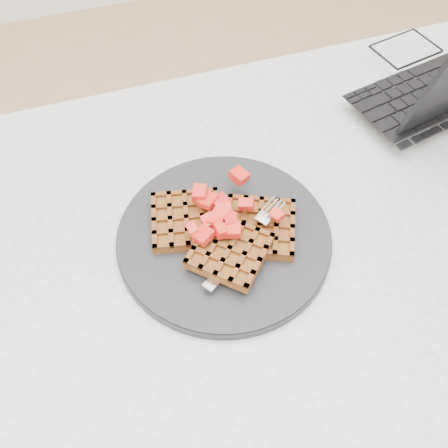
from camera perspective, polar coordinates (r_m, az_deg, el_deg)
name	(u,v)px	position (r m, az deg, el deg)	size (l,w,h in m)	color
ground	(259,394)	(1.41, 4.05, -18.84)	(4.00, 4.00, 0.00)	tan
table	(281,275)	(0.83, 6.57, -5.82)	(1.20, 0.80, 0.75)	silver
plate	(224,237)	(0.72, 0.00, -1.50)	(0.31, 0.31, 0.02)	black
waffles	(225,231)	(0.70, 0.11, -0.85)	(0.22, 0.20, 0.03)	brown
strawberry_pile	(224,218)	(0.68, 0.00, 0.69)	(0.15, 0.15, 0.02)	#A80906
fork	(250,241)	(0.69, 2.96, -1.98)	(0.02, 0.18, 0.02)	silver
laptop	(443,70)	(1.01, 23.74, 15.84)	(0.42, 0.34, 0.26)	black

